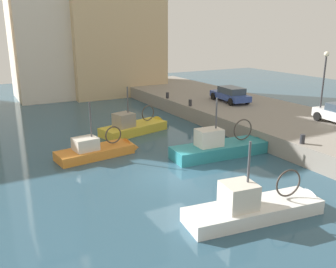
{
  "coord_description": "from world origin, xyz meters",
  "views": [
    {
      "loc": [
        -9.08,
        -15.72,
        7.62
      ],
      "look_at": [
        1.56,
        3.46,
        1.2
      ],
      "focal_mm": 39.04,
      "sensor_mm": 36.0,
      "label": 1
    }
  ],
  "objects_px": {
    "fishing_boat_orange": "(101,153)",
    "parked_car_blue": "(230,94)",
    "fishing_boat_yellow": "(137,130)",
    "fishing_boat_teal": "(223,153)",
    "fishing_boat_white": "(260,213)",
    "mooring_bollard_south": "(302,139)",
    "mooring_bollard_north": "(167,95)",
    "mooring_bollard_mid": "(190,103)",
    "quay_streetlamp": "(324,74)"
  },
  "relations": [
    {
      "from": "fishing_boat_orange",
      "to": "mooring_bollard_south",
      "type": "height_order",
      "value": "fishing_boat_orange"
    },
    {
      "from": "fishing_boat_orange",
      "to": "mooring_bollard_south",
      "type": "relative_size",
      "value": 10.18
    },
    {
      "from": "fishing_boat_yellow",
      "to": "mooring_bollard_south",
      "type": "bearing_deg",
      "value": -62.56
    },
    {
      "from": "fishing_boat_white",
      "to": "fishing_boat_orange",
      "type": "relative_size",
      "value": 1.23
    },
    {
      "from": "mooring_bollard_mid",
      "to": "fishing_boat_teal",
      "type": "bearing_deg",
      "value": -109.29
    },
    {
      "from": "mooring_bollard_mid",
      "to": "quay_streetlamp",
      "type": "xyz_separation_m",
      "value": [
        5.65,
        -8.54,
        2.98
      ]
    },
    {
      "from": "fishing_boat_yellow",
      "to": "parked_car_blue",
      "type": "height_order",
      "value": "fishing_boat_yellow"
    },
    {
      "from": "mooring_bollard_mid",
      "to": "fishing_boat_orange",
      "type": "bearing_deg",
      "value": -152.48
    },
    {
      "from": "fishing_boat_orange",
      "to": "parked_car_blue",
      "type": "relative_size",
      "value": 1.25
    },
    {
      "from": "parked_car_blue",
      "to": "quay_streetlamp",
      "type": "relative_size",
      "value": 0.93
    },
    {
      "from": "fishing_boat_white",
      "to": "mooring_bollard_mid",
      "type": "relative_size",
      "value": 12.52
    },
    {
      "from": "parked_car_blue",
      "to": "mooring_bollard_mid",
      "type": "bearing_deg",
      "value": 176.13
    },
    {
      "from": "parked_car_blue",
      "to": "fishing_boat_white",
      "type": "bearing_deg",
      "value": -124.29
    },
    {
      "from": "parked_car_blue",
      "to": "mooring_bollard_mid",
      "type": "height_order",
      "value": "parked_car_blue"
    },
    {
      "from": "parked_car_blue",
      "to": "mooring_bollard_south",
      "type": "bearing_deg",
      "value": -109.1
    },
    {
      "from": "mooring_bollard_south",
      "to": "quay_streetlamp",
      "type": "relative_size",
      "value": 0.11
    },
    {
      "from": "fishing_boat_teal",
      "to": "mooring_bollard_south",
      "type": "relative_size",
      "value": 12.68
    },
    {
      "from": "fishing_boat_orange",
      "to": "fishing_boat_white",
      "type": "bearing_deg",
      "value": -72.25
    },
    {
      "from": "mooring_bollard_south",
      "to": "fishing_boat_orange",
      "type": "bearing_deg",
      "value": 144.5
    },
    {
      "from": "fishing_boat_orange",
      "to": "mooring_bollard_north",
      "type": "relative_size",
      "value": 10.18
    },
    {
      "from": "fishing_boat_teal",
      "to": "mooring_bollard_mid",
      "type": "distance_m",
      "value": 9.27
    },
    {
      "from": "fishing_boat_yellow",
      "to": "mooring_bollard_north",
      "type": "bearing_deg",
      "value": 43.89
    },
    {
      "from": "fishing_boat_orange",
      "to": "mooring_bollard_south",
      "type": "bearing_deg",
      "value": -35.5
    },
    {
      "from": "fishing_boat_orange",
      "to": "mooring_bollard_north",
      "type": "xyz_separation_m",
      "value": [
        9.72,
        9.06,
        1.35
      ]
    },
    {
      "from": "mooring_bollard_south",
      "to": "mooring_bollard_mid",
      "type": "relative_size",
      "value": 1.0
    },
    {
      "from": "mooring_bollard_south",
      "to": "mooring_bollard_mid",
      "type": "bearing_deg",
      "value": 90.0
    },
    {
      "from": "parked_car_blue",
      "to": "fishing_boat_teal",
      "type": "bearing_deg",
      "value": -130.23
    },
    {
      "from": "fishing_boat_orange",
      "to": "parked_car_blue",
      "type": "xyz_separation_m",
      "value": [
        13.78,
        4.79,
        1.77
      ]
    },
    {
      "from": "fishing_boat_yellow",
      "to": "fishing_boat_teal",
      "type": "bearing_deg",
      "value": -71.09
    },
    {
      "from": "mooring_bollard_north",
      "to": "mooring_bollard_mid",
      "type": "bearing_deg",
      "value": -90.0
    },
    {
      "from": "fishing_boat_orange",
      "to": "mooring_bollard_north",
      "type": "distance_m",
      "value": 13.36
    },
    {
      "from": "fishing_boat_yellow",
      "to": "parked_car_blue",
      "type": "relative_size",
      "value": 1.38
    },
    {
      "from": "fishing_boat_white",
      "to": "mooring_bollard_north",
      "type": "relative_size",
      "value": 12.52
    },
    {
      "from": "fishing_boat_teal",
      "to": "fishing_boat_yellow",
      "type": "bearing_deg",
      "value": 108.91
    },
    {
      "from": "fishing_boat_yellow",
      "to": "fishing_boat_teal",
      "type": "height_order",
      "value": "fishing_boat_teal"
    },
    {
      "from": "fishing_boat_orange",
      "to": "mooring_bollard_mid",
      "type": "relative_size",
      "value": 10.18
    },
    {
      "from": "fishing_boat_white",
      "to": "mooring_bollard_mid",
      "type": "bearing_deg",
      "value": 67.76
    },
    {
      "from": "fishing_boat_white",
      "to": "mooring_bollard_north",
      "type": "height_order",
      "value": "fishing_boat_white"
    },
    {
      "from": "fishing_boat_orange",
      "to": "mooring_bollard_north",
      "type": "bearing_deg",
      "value": 43.0
    },
    {
      "from": "fishing_boat_orange",
      "to": "quay_streetlamp",
      "type": "height_order",
      "value": "quay_streetlamp"
    },
    {
      "from": "fishing_boat_yellow",
      "to": "mooring_bollard_mid",
      "type": "relative_size",
      "value": 11.22
    },
    {
      "from": "fishing_boat_white",
      "to": "parked_car_blue",
      "type": "xyz_separation_m",
      "value": [
        10.42,
        15.28,
        1.74
      ]
    },
    {
      "from": "fishing_boat_white",
      "to": "fishing_boat_teal",
      "type": "xyz_separation_m",
      "value": [
        3.33,
        6.9,
        -0.01
      ]
    },
    {
      "from": "parked_car_blue",
      "to": "mooring_bollard_south",
      "type": "distance_m",
      "value": 12.42
    },
    {
      "from": "fishing_boat_yellow",
      "to": "mooring_bollard_north",
      "type": "distance_m",
      "value": 7.8
    },
    {
      "from": "parked_car_blue",
      "to": "mooring_bollard_north",
      "type": "height_order",
      "value": "parked_car_blue"
    },
    {
      "from": "fishing_boat_yellow",
      "to": "quay_streetlamp",
      "type": "xyz_separation_m",
      "value": [
        11.19,
        -7.21,
        4.32
      ]
    },
    {
      "from": "fishing_boat_teal",
      "to": "parked_car_blue",
      "type": "height_order",
      "value": "fishing_boat_teal"
    },
    {
      "from": "fishing_boat_white",
      "to": "fishing_boat_yellow",
      "type": "height_order",
      "value": "fishing_boat_yellow"
    },
    {
      "from": "fishing_boat_yellow",
      "to": "mooring_bollard_north",
      "type": "height_order",
      "value": "fishing_boat_yellow"
    }
  ]
}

